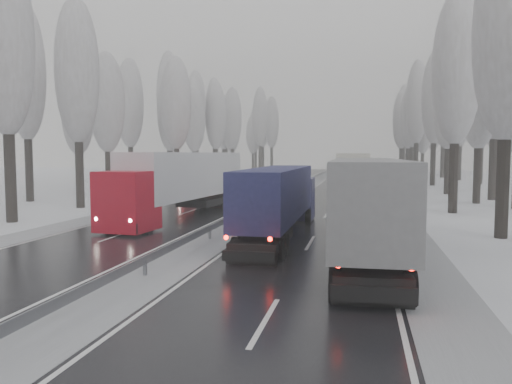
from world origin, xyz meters
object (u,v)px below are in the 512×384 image
at_px(truck_blue_box, 280,197).
at_px(truck_red_white, 180,180).
at_px(box_truck_distant, 339,171).
at_px(truck_cream_box, 352,172).
at_px(truck_grey_tarp, 366,201).
at_px(truck_red_red, 210,174).

distance_m(truck_blue_box, truck_red_white, 10.10).
relative_size(truck_blue_box, box_truck_distant, 1.89).
xyz_separation_m(truck_blue_box, box_truck_distant, (0.40, 63.26, -0.73)).
height_order(truck_cream_box, truck_red_white, truck_red_white).
relative_size(truck_blue_box, truck_red_white, 0.81).
height_order(truck_grey_tarp, box_truck_distant, truck_grey_tarp).
bearing_deg(truck_red_white, truck_cream_box, 63.32).
distance_m(box_truck_distant, truck_red_white, 57.68).
height_order(truck_grey_tarp, truck_red_white, truck_red_white).
xyz_separation_m(truck_blue_box, truck_cream_box, (3.31, 23.98, 0.45)).
xyz_separation_m(truck_cream_box, truck_red_red, (-14.97, 1.18, -0.40)).
bearing_deg(truck_grey_tarp, truck_red_white, 137.38).
bearing_deg(truck_grey_tarp, truck_red_red, 116.92).
distance_m(truck_cream_box, box_truck_distant, 39.40).
distance_m(truck_red_white, truck_red_red, 19.32).
xyz_separation_m(truck_grey_tarp, truck_red_white, (-12.39, 10.83, 0.18)).
xyz_separation_m(truck_blue_box, truck_red_white, (-7.96, 6.20, 0.48)).
xyz_separation_m(box_truck_distant, truck_red_white, (-8.35, -57.06, 1.21)).
bearing_deg(truck_red_white, truck_blue_box, -32.27).
distance_m(truck_grey_tarp, box_truck_distant, 68.01).
height_order(truck_grey_tarp, truck_red_red, truck_grey_tarp).
bearing_deg(truck_blue_box, truck_grey_tarp, -46.16).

